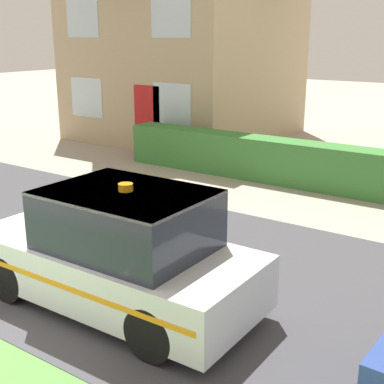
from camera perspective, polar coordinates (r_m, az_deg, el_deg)
The scene contains 4 objects.
road_strip at distance 9.10m, azimuth -5.49°, elevation -6.87°, with size 28.00×5.86×0.01m, color #424247.
garden_hedge at distance 13.22m, azimuth 13.11°, elevation 2.68°, with size 10.92×0.77×1.08m, color #3D7F38.
police_car at distance 7.28m, azimuth -7.88°, elevation -6.35°, with size 4.10×1.81×1.76m.
house_left at distance 19.70m, azimuth -0.59°, elevation 17.43°, with size 6.80×6.87×7.70m.
Camera 1 is at (5.47, -2.57, 3.60)m, focal length 50.00 mm.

